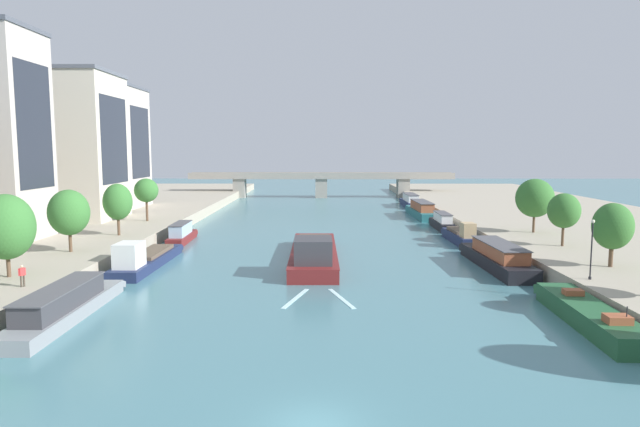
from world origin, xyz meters
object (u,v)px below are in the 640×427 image
Objects in this scene: tree_left_midway at (6,227)px; tree_left_past_mid at (69,213)px; tree_right_distant at (613,226)px; tree_right_end_of_row at (564,211)px; tree_left_second at (146,191)px; moored_boat_left_far at (145,259)px; moored_boat_left_second at (182,234)px; moored_boat_right_upstream at (588,315)px; tree_right_by_lamp at (535,198)px; moored_boat_right_lone at (460,236)px; lamppost_right_bank at (592,247)px; moored_boat_right_near at (442,222)px; moored_boat_right_gap_after at (497,257)px; moored_boat_right_end at (410,201)px; person_on_quay at (22,274)px; tree_left_by_lamp at (118,202)px; moored_boat_left_midway at (65,305)px; moored_boat_right_far at (421,210)px; barge_midriver at (314,253)px; bridge_far at (321,181)px.

tree_left_past_mid is at bearing 90.03° from tree_left_midway.
tree_right_end_of_row is (0.26, 10.27, 0.20)m from tree_right_distant.
tree_left_midway is at bearing -175.31° from tree_right_distant.
tree_left_midway is 1.10× the size of tree_left_second.
moored_boat_left_far reaches higher than moored_boat_left_second.
tree_left_past_mid is (-0.01, 10.85, -0.11)m from tree_left_midway.
tree_right_by_lamp is at bearing 75.73° from moored_boat_right_upstream.
lamppost_right_bank is at bearing -82.34° from moored_boat_right_lone.
moored_boat_right_lone is 12.18m from moored_boat_right_near.
moored_boat_right_gap_after is 9.47m from tree_right_end_of_row.
tree_right_by_lamp is at bearing -80.48° from moored_boat_right_end.
moored_boat_right_gap_after is 3.36× the size of lamppost_right_bank.
moored_boat_right_gap_after is at bearing 14.76° from tree_left_midway.
person_on_quay is at bearing 174.78° from moored_boat_right_upstream.
tree_right_end_of_row is (7.50, -23.62, 4.30)m from moored_boat_right_near.
moored_boat_left_second is at bearing 38.08° from tree_left_by_lamp.
tree_left_past_mid is at bearing -178.44° from moored_boat_left_far.
tree_right_by_lamp is at bearing 25.36° from tree_left_midway.
moored_boat_right_gap_after is at bearing 137.15° from tree_right_distant.
moored_boat_left_midway is 2.42× the size of tree_right_by_lamp.
moored_boat_right_gap_after is 11.06m from tree_right_distant.
moored_boat_right_far is at bearing 101.86° from tree_right_end_of_row.
barge_midriver is 24.77m from tree_left_by_lamp.
tree_left_past_mid is at bearing -147.36° from moored_boat_right_near.
bridge_far is at bearing 108.47° from moored_boat_right_near.
tree_left_by_lamp reaches higher than bridge_far.
lamppost_right_bank reaches higher than moored_boat_right_end.
moored_boat_left_second is 17.53m from tree_left_past_mid.
moored_boat_left_second reaches higher than moored_boat_left_midway.
moored_boat_left_midway is at bearing -80.24° from tree_left_second.
tree_left_second reaches higher than person_on_quay.
moored_boat_right_far is 51.53m from tree_left_by_lamp.
tree_right_distant is 10.28m from tree_right_end_of_row.
moored_boat_right_gap_after is 1.15× the size of moored_boat_right_end.
tree_right_distant is at bearing -80.91° from moored_boat_right_far.
tree_right_by_lamp is at bearing 29.60° from person_on_quay.
tree_right_by_lamp is (43.34, 29.57, 4.81)m from moored_boat_left_midway.
tree_right_distant is (49.55, 4.06, -0.49)m from tree_left_midway.
barge_midriver is at bearing 132.60° from moored_boat_right_upstream.
tree_left_second is (-7.07, 23.29, 5.01)m from moored_boat_left_far.
moored_boat_left_midway is 0.97× the size of moored_boat_right_far.
tree_right_by_lamp is (0.57, 9.54, 0.48)m from tree_right_end_of_row.
tree_left_second is at bearing -139.93° from moored_boat_right_end.
tree_left_past_mid is 14.59m from person_on_quay.
tree_left_midway is 94.63m from bridge_far.
moored_boat_right_gap_after is (34.95, 16.76, 0.09)m from moored_boat_left_midway.
tree_left_midway is at bearing -148.47° from moored_boat_right_lone.
lamppost_right_bank is at bearing 7.51° from moored_boat_left_midway.
lamppost_right_bank is (3.26, -38.57, 3.17)m from moored_boat_right_near.
tree_right_by_lamp is (7.80, 30.68, 5.11)m from moored_boat_right_upstream.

